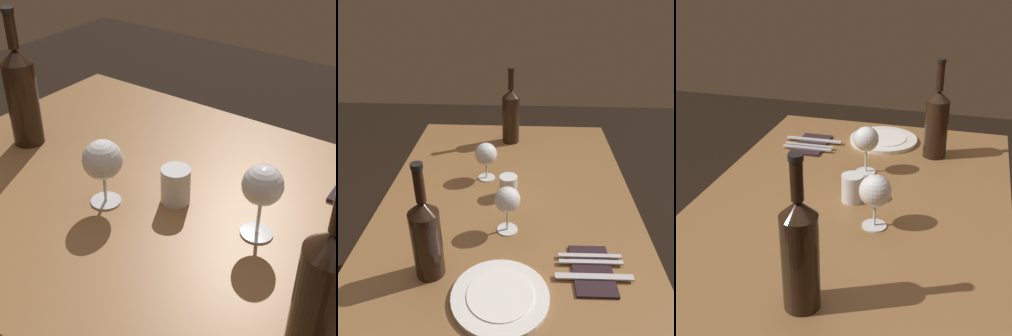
% 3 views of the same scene
% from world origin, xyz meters
% --- Properties ---
extents(dining_table, '(1.30, 0.90, 0.74)m').
position_xyz_m(dining_table, '(0.00, 0.00, 0.65)').
color(dining_table, olive).
rests_on(dining_table, ground).
extents(wine_glass_left, '(0.09, 0.09, 0.15)m').
position_xyz_m(wine_glass_left, '(-0.12, -0.09, 0.84)').
color(wine_glass_left, white).
rests_on(wine_glass_left, dining_table).
extents(wine_glass_right, '(0.08, 0.08, 0.16)m').
position_xyz_m(wine_glass_right, '(0.19, 0.01, 0.85)').
color(wine_glass_right, white).
rests_on(wine_glass_right, dining_table).
extents(wine_bottle, '(0.08, 0.08, 0.35)m').
position_xyz_m(wine_bottle, '(-0.46, -0.01, 0.87)').
color(wine_bottle, black).
rests_on(wine_bottle, dining_table).
extents(wine_bottle_second, '(0.08, 0.08, 0.34)m').
position_xyz_m(wine_bottle_second, '(0.39, -0.20, 0.87)').
color(wine_bottle_second, black).
rests_on(wine_bottle_second, dining_table).
extents(water_tumbler, '(0.06, 0.06, 0.08)m').
position_xyz_m(water_tumbler, '(0.00, -0.00, 0.78)').
color(water_tumbler, white).
rests_on(water_tumbler, dining_table).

